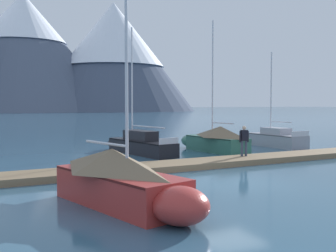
% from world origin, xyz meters
% --- Properties ---
extents(ground_plane, '(700.00, 700.00, 0.00)m').
position_xyz_m(ground_plane, '(0.00, 0.00, 0.00)').
color(ground_plane, '#335B75').
extents(mountain_shoulder_ridge, '(85.31, 85.31, 52.44)m').
position_xyz_m(mountain_shoulder_ridge, '(11.34, 179.74, 27.37)').
color(mountain_shoulder_ridge, '#4C566B').
rests_on(mountain_shoulder_ridge, ground).
extents(mountain_east_summit, '(74.60, 74.60, 49.94)m').
position_xyz_m(mountain_east_summit, '(49.62, 168.46, 26.86)').
color(mountain_east_summit, '#424C60').
rests_on(mountain_east_summit, ground).
extents(dock, '(27.37, 3.37, 0.30)m').
position_xyz_m(dock, '(0.00, 4.00, 0.15)').
color(dock, '#846B4C').
rests_on(dock, ground).
extents(sailboat_second_berth, '(3.32, 6.40, 9.17)m').
position_xyz_m(sailboat_second_berth, '(-5.39, -2.15, 0.84)').
color(sailboat_second_berth, '#B2332D').
rests_on(sailboat_second_berth, ground).
extents(sailboat_mid_dock_port, '(2.58, 7.18, 8.21)m').
position_xyz_m(sailboat_mid_dock_port, '(0.04, 10.59, 0.60)').
color(sailboat_mid_dock_port, black).
rests_on(sailboat_mid_dock_port, ground).
extents(sailboat_mid_dock_starboard, '(2.33, 6.44, 8.80)m').
position_xyz_m(sailboat_mid_dock_starboard, '(5.08, 9.51, 0.81)').
color(sailboat_mid_dock_starboard, '#336B56').
rests_on(sailboat_mid_dock_starboard, ground).
extents(sailboat_far_berth, '(2.02, 5.80, 7.10)m').
position_xyz_m(sailboat_far_berth, '(10.88, 10.39, 0.59)').
color(sailboat_far_berth, '#93939E').
rests_on(sailboat_far_berth, ground).
extents(person_on_dock, '(0.59, 0.25, 1.69)m').
position_xyz_m(person_on_dock, '(3.98, 4.53, 1.26)').
color(person_on_dock, '#384256').
rests_on(person_on_dock, dock).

